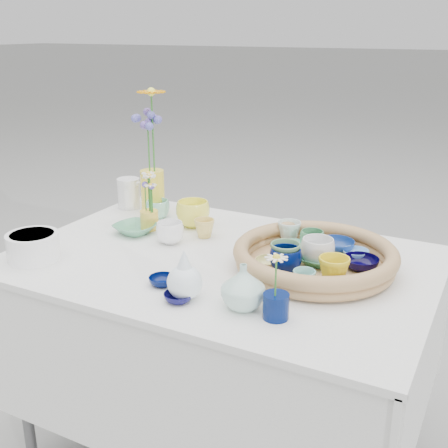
% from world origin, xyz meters
% --- Properties ---
extents(wicker_tray, '(0.47, 0.47, 0.08)m').
position_xyz_m(wicker_tray, '(0.28, 0.05, 0.80)').
color(wicker_tray, olive).
rests_on(wicker_tray, display_table).
extents(tray_ceramic_0, '(0.12, 0.12, 0.03)m').
position_xyz_m(tray_ceramic_0, '(0.31, 0.18, 0.80)').
color(tray_ceramic_0, navy).
rests_on(tray_ceramic_0, wicker_tray).
extents(tray_ceramic_1, '(0.14, 0.14, 0.03)m').
position_xyz_m(tray_ceramic_1, '(0.40, 0.08, 0.80)').
color(tray_ceramic_1, black).
rests_on(tray_ceramic_1, wicker_tray).
extents(tray_ceramic_2, '(0.09, 0.09, 0.08)m').
position_xyz_m(tray_ceramic_2, '(0.37, -0.06, 0.82)').
color(tray_ceramic_2, gold).
rests_on(tray_ceramic_2, wicker_tray).
extents(tray_ceramic_3, '(0.11, 0.11, 0.03)m').
position_xyz_m(tray_ceramic_3, '(0.29, 0.05, 0.80)').
color(tray_ceramic_3, '#337B54').
rests_on(tray_ceramic_3, wicker_tray).
extents(tray_ceramic_4, '(0.09, 0.09, 0.08)m').
position_xyz_m(tray_ceramic_4, '(0.22, -0.03, 0.82)').
color(tray_ceramic_4, '#558258').
rests_on(tray_ceramic_4, wicker_tray).
extents(tray_ceramic_5, '(0.11, 0.11, 0.03)m').
position_xyz_m(tray_ceramic_5, '(0.19, 0.11, 0.80)').
color(tray_ceramic_5, '#7FC7AF').
rests_on(tray_ceramic_5, wicker_tray).
extents(tray_ceramic_6, '(0.09, 0.09, 0.07)m').
position_xyz_m(tray_ceramic_6, '(0.15, 0.18, 0.82)').
color(tray_ceramic_6, silver).
rests_on(tray_ceramic_6, wicker_tray).
extents(tray_ceramic_7, '(0.13, 0.13, 0.08)m').
position_xyz_m(tray_ceramic_7, '(0.28, 0.06, 0.82)').
color(tray_ceramic_7, silver).
rests_on(tray_ceramic_7, wicker_tray).
extents(tray_ceramic_8, '(0.08, 0.08, 0.02)m').
position_xyz_m(tray_ceramic_8, '(0.37, 0.15, 0.80)').
color(tray_ceramic_8, '#7FBFFF').
rests_on(tray_ceramic_8, wicker_tray).
extents(tray_ceramic_9, '(0.10, 0.10, 0.07)m').
position_xyz_m(tray_ceramic_9, '(0.22, -0.04, 0.82)').
color(tray_ceramic_9, '#000C44').
rests_on(tray_ceramic_9, wicker_tray).
extents(tray_ceramic_10, '(0.10, 0.10, 0.02)m').
position_xyz_m(tray_ceramic_10, '(0.17, -0.03, 0.80)').
color(tray_ceramic_10, '#EFE085').
rests_on(tray_ceramic_10, wicker_tray).
extents(tray_ceramic_11, '(0.06, 0.06, 0.06)m').
position_xyz_m(tray_ceramic_11, '(0.31, -0.13, 0.81)').
color(tray_ceramic_11, '#70B4AC').
rests_on(tray_ceramic_11, wicker_tray).
extents(tray_ceramic_12, '(0.09, 0.09, 0.06)m').
position_xyz_m(tray_ceramic_12, '(0.23, 0.16, 0.81)').
color(tray_ceramic_12, '#478C5E').
rests_on(tray_ceramic_12, wicker_tray).
extents(loose_ceramic_0, '(0.13, 0.13, 0.09)m').
position_xyz_m(loose_ceramic_0, '(-0.22, 0.21, 0.81)').
color(loose_ceramic_0, '#FFF84B').
rests_on(loose_ceramic_0, display_table).
extents(loose_ceramic_1, '(0.09, 0.09, 0.06)m').
position_xyz_m(loose_ceramic_1, '(-0.13, 0.14, 0.80)').
color(loose_ceramic_1, '#E2C45D').
rests_on(loose_ceramic_1, display_table).
extents(loose_ceramic_2, '(0.15, 0.15, 0.03)m').
position_xyz_m(loose_ceramic_2, '(-0.36, 0.06, 0.78)').
color(loose_ceramic_2, '#549C74').
rests_on(loose_ceramic_2, display_table).
extents(loose_ceramic_3, '(0.09, 0.09, 0.07)m').
position_xyz_m(loose_ceramic_3, '(-0.21, 0.04, 0.80)').
color(loose_ceramic_3, white).
rests_on(loose_ceramic_3, display_table).
extents(loose_ceramic_4, '(0.09, 0.09, 0.02)m').
position_xyz_m(loose_ceramic_4, '(-0.06, -0.24, 0.78)').
color(loose_ceramic_4, '#020E44').
rests_on(loose_ceramic_4, display_table).
extents(loose_ceramic_5, '(0.10, 0.10, 0.07)m').
position_xyz_m(loose_ceramic_5, '(-0.39, 0.23, 0.80)').
color(loose_ceramic_5, '#8CD4C1').
rests_on(loose_ceramic_5, display_table).
extents(loose_ceramic_6, '(0.08, 0.08, 0.02)m').
position_xyz_m(loose_ceramic_6, '(0.04, -0.30, 0.78)').
color(loose_ceramic_6, '#0D0B43').
rests_on(loose_ceramic_6, display_table).
extents(fluted_bowl, '(0.18, 0.18, 0.08)m').
position_xyz_m(fluted_bowl, '(-0.50, -0.26, 0.81)').
color(fluted_bowl, white).
rests_on(fluted_bowl, display_table).
extents(bud_vase_paleblue, '(0.12, 0.12, 0.14)m').
position_xyz_m(bud_vase_paleblue, '(0.04, -0.28, 0.84)').
color(bud_vase_paleblue, white).
rests_on(bud_vase_paleblue, display_table).
extents(bud_vase_seafoam, '(0.13, 0.13, 0.12)m').
position_xyz_m(bud_vase_seafoam, '(0.20, -0.26, 0.82)').
color(bud_vase_seafoam, silver).
rests_on(bud_vase_seafoam, display_table).
extents(bud_vase_cobalt, '(0.08, 0.08, 0.06)m').
position_xyz_m(bud_vase_cobalt, '(0.29, -0.27, 0.80)').
color(bud_vase_cobalt, '#021247').
rests_on(bud_vase_cobalt, display_table).
extents(single_daisy, '(0.08, 0.08, 0.12)m').
position_xyz_m(single_daisy, '(0.29, -0.28, 0.88)').
color(single_daisy, white).
rests_on(single_daisy, bud_vase_cobalt).
extents(tall_vase_yellow, '(0.11, 0.11, 0.16)m').
position_xyz_m(tall_vase_yellow, '(-0.43, 0.28, 0.85)').
color(tall_vase_yellow, yellow).
rests_on(tall_vase_yellow, display_table).
extents(gerbera, '(0.14, 0.14, 0.31)m').
position_xyz_m(gerbera, '(-0.42, 0.27, 1.07)').
color(gerbera, orange).
rests_on(gerbera, tall_vase_yellow).
extents(hydrangea, '(0.09, 0.09, 0.26)m').
position_xyz_m(hydrangea, '(-0.44, 0.27, 1.02)').
color(hydrangea, '#684EA7').
rests_on(hydrangea, tall_vase_yellow).
extents(white_pitcher, '(0.14, 0.11, 0.12)m').
position_xyz_m(white_pitcher, '(-0.55, 0.29, 0.82)').
color(white_pitcher, white).
rests_on(white_pitcher, display_table).
extents(daisy_cup, '(0.08, 0.08, 0.07)m').
position_xyz_m(daisy_cup, '(-0.34, 0.12, 0.80)').
color(daisy_cup, yellow).
rests_on(daisy_cup, display_table).
extents(daisy_posy, '(0.09, 0.09, 0.13)m').
position_xyz_m(daisy_posy, '(-0.34, 0.12, 0.90)').
color(daisy_posy, white).
rests_on(daisy_posy, daisy_cup).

